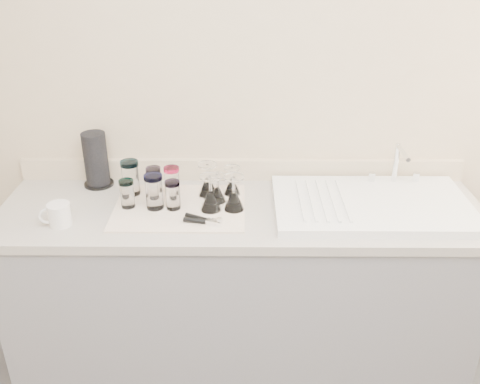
{
  "coord_description": "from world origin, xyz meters",
  "views": [
    {
      "loc": [
        0.01,
        -0.8,
        1.97
      ],
      "look_at": [
        -0.01,
        1.15,
        1.0
      ],
      "focal_mm": 40.0,
      "sensor_mm": 36.0,
      "label": 1
    }
  ],
  "objects_px": {
    "tumbler_cyan": "(154,181)",
    "goblet_back_left": "(208,185)",
    "tumbler_teal": "(131,177)",
    "tumbler_lavender": "(173,195)",
    "goblet_extra": "(218,193)",
    "paper_towel_roll": "(96,160)",
    "tumbler_magenta": "(127,193)",
    "goblet_front_left": "(211,198)",
    "can_opener": "(203,220)",
    "white_mug": "(59,215)",
    "tumbler_purple": "(172,181)",
    "tumbler_blue": "(154,191)",
    "goblet_front_right": "(234,198)",
    "goblet_back_right": "(232,185)",
    "sink_unit": "(372,204)"
  },
  "relations": [
    {
      "from": "tumbler_cyan",
      "to": "goblet_back_left",
      "type": "relative_size",
      "value": 0.87
    },
    {
      "from": "tumbler_teal",
      "to": "tumbler_cyan",
      "type": "bearing_deg",
      "value": -5.33
    },
    {
      "from": "tumbler_lavender",
      "to": "goblet_extra",
      "type": "bearing_deg",
      "value": 19.33
    },
    {
      "from": "goblet_back_left",
      "to": "paper_towel_roll",
      "type": "xyz_separation_m",
      "value": [
        -0.51,
        0.12,
        0.07
      ]
    },
    {
      "from": "goblet_back_left",
      "to": "paper_towel_roll",
      "type": "height_order",
      "value": "paper_towel_roll"
    },
    {
      "from": "tumbler_magenta",
      "to": "goblet_front_left",
      "type": "bearing_deg",
      "value": -4.0
    },
    {
      "from": "goblet_back_left",
      "to": "can_opener",
      "type": "xyz_separation_m",
      "value": [
        -0.01,
        -0.25,
        -0.04
      ]
    },
    {
      "from": "white_mug",
      "to": "goblet_front_left",
      "type": "bearing_deg",
      "value": 11.09
    },
    {
      "from": "tumbler_purple",
      "to": "can_opener",
      "type": "height_order",
      "value": "tumbler_purple"
    },
    {
      "from": "goblet_extra",
      "to": "tumbler_teal",
      "type": "bearing_deg",
      "value": 169.42
    },
    {
      "from": "tumbler_purple",
      "to": "paper_towel_roll",
      "type": "distance_m",
      "value": 0.38
    },
    {
      "from": "tumbler_blue",
      "to": "goblet_front_right",
      "type": "height_order",
      "value": "same"
    },
    {
      "from": "tumbler_purple",
      "to": "can_opener",
      "type": "xyz_separation_m",
      "value": [
        0.15,
        -0.24,
        -0.06
      ]
    },
    {
      "from": "tumbler_purple",
      "to": "goblet_back_right",
      "type": "distance_m",
      "value": 0.26
    },
    {
      "from": "tumbler_blue",
      "to": "paper_towel_roll",
      "type": "bearing_deg",
      "value": 141.33
    },
    {
      "from": "tumbler_teal",
      "to": "goblet_front_right",
      "type": "bearing_deg",
      "value": -17.25
    },
    {
      "from": "can_opener",
      "to": "goblet_extra",
      "type": "bearing_deg",
      "value": 74.62
    },
    {
      "from": "paper_towel_roll",
      "to": "white_mug",
      "type": "bearing_deg",
      "value": -100.08
    },
    {
      "from": "tumbler_purple",
      "to": "paper_towel_roll",
      "type": "height_order",
      "value": "paper_towel_roll"
    },
    {
      "from": "sink_unit",
      "to": "white_mug",
      "type": "xyz_separation_m",
      "value": [
        -1.28,
        -0.15,
        0.03
      ]
    },
    {
      "from": "tumbler_teal",
      "to": "paper_towel_roll",
      "type": "xyz_separation_m",
      "value": [
        -0.17,
        0.11,
        0.04
      ]
    },
    {
      "from": "tumbler_teal",
      "to": "goblet_back_right",
      "type": "xyz_separation_m",
      "value": [
        0.44,
        0.0,
        -0.04
      ]
    },
    {
      "from": "tumbler_magenta",
      "to": "tumbler_teal",
      "type": "bearing_deg",
      "value": 93.56
    },
    {
      "from": "tumbler_purple",
      "to": "white_mug",
      "type": "distance_m",
      "value": 0.49
    },
    {
      "from": "tumbler_teal",
      "to": "tumbler_lavender",
      "type": "xyz_separation_m",
      "value": [
        0.2,
        -0.14,
        -0.02
      ]
    },
    {
      "from": "sink_unit",
      "to": "goblet_back_left",
      "type": "height_order",
      "value": "sink_unit"
    },
    {
      "from": "tumbler_teal",
      "to": "tumbler_blue",
      "type": "xyz_separation_m",
      "value": [
        0.12,
        -0.13,
        -0.0
      ]
    },
    {
      "from": "tumbler_cyan",
      "to": "tumbler_purple",
      "type": "xyz_separation_m",
      "value": [
        0.08,
        -0.01,
        0.0
      ]
    },
    {
      "from": "goblet_extra",
      "to": "tumbler_blue",
      "type": "bearing_deg",
      "value": -167.19
    },
    {
      "from": "goblet_back_left",
      "to": "paper_towel_roll",
      "type": "bearing_deg",
      "value": 167.3
    },
    {
      "from": "sink_unit",
      "to": "paper_towel_roll",
      "type": "xyz_separation_m",
      "value": [
        -1.21,
        0.22,
        0.1
      ]
    },
    {
      "from": "goblet_front_left",
      "to": "goblet_front_right",
      "type": "xyz_separation_m",
      "value": [
        0.1,
        0.0,
        -0.0
      ]
    },
    {
      "from": "goblet_back_right",
      "to": "tumbler_cyan",
      "type": "bearing_deg",
      "value": -177.63
    },
    {
      "from": "tumbler_teal",
      "to": "tumbler_lavender",
      "type": "relative_size",
      "value": 1.25
    },
    {
      "from": "tumbler_teal",
      "to": "tumbler_cyan",
      "type": "xyz_separation_m",
      "value": [
        0.1,
        -0.01,
        -0.01
      ]
    },
    {
      "from": "tumbler_magenta",
      "to": "goblet_front_left",
      "type": "xyz_separation_m",
      "value": [
        0.35,
        -0.02,
        -0.01
      ]
    },
    {
      "from": "goblet_back_right",
      "to": "goblet_front_left",
      "type": "bearing_deg",
      "value": -119.64
    },
    {
      "from": "tumbler_teal",
      "to": "tumbler_blue",
      "type": "bearing_deg",
      "value": -46.8
    },
    {
      "from": "tumbler_cyan",
      "to": "white_mug",
      "type": "height_order",
      "value": "tumbler_cyan"
    },
    {
      "from": "tumbler_magenta",
      "to": "tumbler_blue",
      "type": "distance_m",
      "value": 0.12
    },
    {
      "from": "goblet_back_right",
      "to": "goblet_front_left",
      "type": "xyz_separation_m",
      "value": [
        -0.09,
        -0.15,
        0.01
      ]
    },
    {
      "from": "tumbler_lavender",
      "to": "goblet_front_left",
      "type": "relative_size",
      "value": 0.81
    },
    {
      "from": "goblet_back_left",
      "to": "goblet_back_right",
      "type": "distance_m",
      "value": 0.11
    },
    {
      "from": "goblet_front_left",
      "to": "tumbler_lavender",
      "type": "bearing_deg",
      "value": 176.18
    },
    {
      "from": "tumbler_teal",
      "to": "tumbler_lavender",
      "type": "bearing_deg",
      "value": -34.05
    },
    {
      "from": "tumbler_lavender",
      "to": "goblet_back_left",
      "type": "distance_m",
      "value": 0.19
    },
    {
      "from": "tumbler_lavender",
      "to": "goblet_back_left",
      "type": "xyz_separation_m",
      "value": [
        0.14,
        0.13,
        -0.01
      ]
    },
    {
      "from": "can_opener",
      "to": "tumbler_lavender",
      "type": "bearing_deg",
      "value": 137.57
    },
    {
      "from": "tumbler_cyan",
      "to": "goblet_front_left",
      "type": "xyz_separation_m",
      "value": [
        0.25,
        -0.14,
        -0.01
      ]
    },
    {
      "from": "tumbler_blue",
      "to": "tumbler_lavender",
      "type": "bearing_deg",
      "value": -3.53
    }
  ]
}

